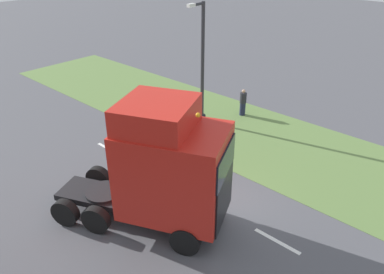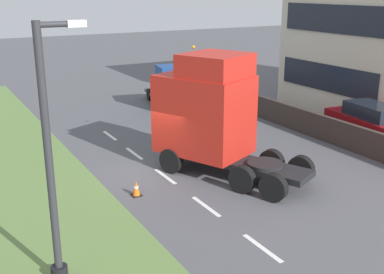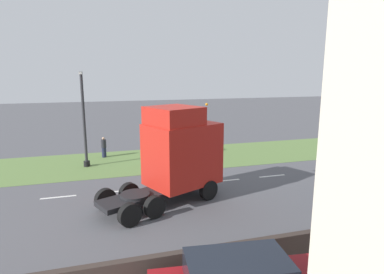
{
  "view_description": "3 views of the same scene",
  "coord_description": "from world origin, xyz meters",
  "px_view_note": "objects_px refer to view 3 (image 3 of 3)",
  "views": [
    {
      "loc": [
        9.27,
        6.87,
        9.37
      ],
      "look_at": [
        -1.49,
        -2.85,
        1.63
      ],
      "focal_mm": 35.0,
      "sensor_mm": 36.0,
      "label": 1
    },
    {
      "loc": [
        -7.91,
        -16.94,
        7.29
      ],
      "look_at": [
        0.18,
        -2.58,
        2.15
      ],
      "focal_mm": 45.0,
      "sensor_mm": 36.0,
      "label": 2
    },
    {
      "loc": [
        17.47,
        -4.77,
        6.5
      ],
      "look_at": [
        -1.23,
        0.69,
        2.6
      ],
      "focal_mm": 30.0,
      "sensor_mm": 36.0,
      "label": 3
    }
  ],
  "objects_px": {
    "pedestrian": "(104,147)",
    "traffic_cone_lead": "(151,174)",
    "lorry_cab": "(179,153)",
    "lamp_post": "(84,126)"
  },
  "relations": [
    {
      "from": "lorry_cab",
      "to": "pedestrian",
      "type": "bearing_deg",
      "value": 176.26
    },
    {
      "from": "lorry_cab",
      "to": "traffic_cone_lead",
      "type": "xyz_separation_m",
      "value": [
        -3.65,
        -0.91,
        -2.14
      ]
    },
    {
      "from": "pedestrian",
      "to": "traffic_cone_lead",
      "type": "height_order",
      "value": "pedestrian"
    },
    {
      "from": "lamp_post",
      "to": "traffic_cone_lead",
      "type": "relative_size",
      "value": 11.37
    },
    {
      "from": "lamp_post",
      "to": "lorry_cab",
      "type": "bearing_deg",
      "value": 33.12
    },
    {
      "from": "pedestrian",
      "to": "traffic_cone_lead",
      "type": "relative_size",
      "value": 2.79
    },
    {
      "from": "lorry_cab",
      "to": "pedestrian",
      "type": "height_order",
      "value": "lorry_cab"
    },
    {
      "from": "lamp_post",
      "to": "pedestrian",
      "type": "relative_size",
      "value": 4.08
    },
    {
      "from": "lorry_cab",
      "to": "traffic_cone_lead",
      "type": "bearing_deg",
      "value": 170.03
    },
    {
      "from": "lamp_post",
      "to": "pedestrian",
      "type": "height_order",
      "value": "lamp_post"
    }
  ]
}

